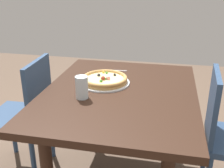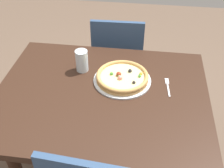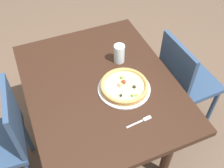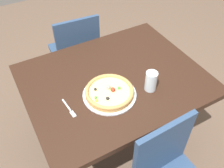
{
  "view_description": "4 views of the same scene",
  "coord_description": "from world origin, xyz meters",
  "px_view_note": "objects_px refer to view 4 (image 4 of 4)",
  "views": [
    {
      "loc": [
        -1.57,
        -0.28,
        1.43
      ],
      "look_at": [
        0.05,
        0.06,
        0.75
      ],
      "focal_mm": 43.66,
      "sensor_mm": 36.0,
      "label": 1
    },
    {
      "loc": [
        0.22,
        -1.18,
        1.77
      ],
      "look_at": [
        0.05,
        0.06,
        0.75
      ],
      "focal_mm": 45.09,
      "sensor_mm": 36.0,
      "label": 2
    },
    {
      "loc": [
        1.12,
        -0.38,
        2.02
      ],
      "look_at": [
        0.05,
        0.06,
        0.75
      ],
      "focal_mm": 42.43,
      "sensor_mm": 36.0,
      "label": 3
    },
    {
      "loc": [
        0.62,
        1.08,
        1.9
      ],
      "look_at": [
        0.05,
        0.06,
        0.75
      ],
      "focal_mm": 40.08,
      "sensor_mm": 36.0,
      "label": 4
    }
  ],
  "objects_px": {
    "chair_near": "(76,52)",
    "dining_table": "(114,88)",
    "drinking_glass": "(151,81)",
    "plate": "(110,95)",
    "pizza": "(109,92)",
    "fork": "(70,109)"
  },
  "relations": [
    {
      "from": "chair_near",
      "to": "dining_table",
      "type": "bearing_deg",
      "value": -84.96
    },
    {
      "from": "plate",
      "to": "fork",
      "type": "distance_m",
      "value": 0.27
    },
    {
      "from": "pizza",
      "to": "fork",
      "type": "relative_size",
      "value": 1.86
    },
    {
      "from": "chair_near",
      "to": "drinking_glass",
      "type": "bearing_deg",
      "value": -75.55
    },
    {
      "from": "pizza",
      "to": "fork",
      "type": "distance_m",
      "value": 0.27
    },
    {
      "from": "pizza",
      "to": "fork",
      "type": "bearing_deg",
      "value": -2.55
    },
    {
      "from": "fork",
      "to": "drinking_glass",
      "type": "distance_m",
      "value": 0.54
    },
    {
      "from": "chair_near",
      "to": "drinking_glass",
      "type": "xyz_separation_m",
      "value": [
        -0.16,
        0.9,
        0.31
      ]
    },
    {
      "from": "fork",
      "to": "chair_near",
      "type": "bearing_deg",
      "value": 150.74
    },
    {
      "from": "drinking_glass",
      "to": "plate",
      "type": "bearing_deg",
      "value": -16.67
    },
    {
      "from": "plate",
      "to": "fork",
      "type": "height_order",
      "value": "plate"
    },
    {
      "from": "chair_near",
      "to": "pizza",
      "type": "distance_m",
      "value": 0.87
    },
    {
      "from": "dining_table",
      "to": "drinking_glass",
      "type": "relative_size",
      "value": 8.8
    },
    {
      "from": "pizza",
      "to": "plate",
      "type": "bearing_deg",
      "value": -174.09
    },
    {
      "from": "pizza",
      "to": "drinking_glass",
      "type": "bearing_deg",
      "value": 163.34
    },
    {
      "from": "plate",
      "to": "fork",
      "type": "bearing_deg",
      "value": -2.55
    },
    {
      "from": "drinking_glass",
      "to": "fork",
      "type": "bearing_deg",
      "value": -9.63
    },
    {
      "from": "dining_table",
      "to": "pizza",
      "type": "distance_m",
      "value": 0.21
    },
    {
      "from": "chair_near",
      "to": "plate",
      "type": "relative_size",
      "value": 2.61
    },
    {
      "from": "chair_near",
      "to": "plate",
      "type": "distance_m",
      "value": 0.86
    },
    {
      "from": "dining_table",
      "to": "pizza",
      "type": "height_order",
      "value": "pizza"
    },
    {
      "from": "plate",
      "to": "drinking_glass",
      "type": "height_order",
      "value": "drinking_glass"
    }
  ]
}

